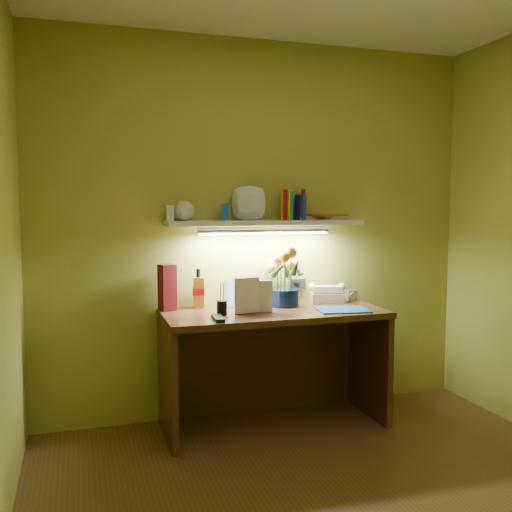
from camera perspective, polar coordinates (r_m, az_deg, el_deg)
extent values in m
cube|color=#39180F|center=(3.71, 1.81, -11.16)|extent=(1.40, 0.60, 0.75)
cube|color=#B0B0B5|center=(4.05, 9.55, -3.90)|extent=(0.07, 0.04, 0.07)
cube|color=#601015|center=(3.64, -8.87, -3.13)|extent=(0.12, 0.12, 0.29)
cylinder|color=black|center=(3.46, -3.43, -4.70)|extent=(0.08, 0.08, 0.15)
cube|color=black|center=(3.34, -3.83, -6.20)|extent=(0.06, 0.19, 0.02)
cube|color=#2163B3|center=(3.66, 8.68, -5.34)|extent=(0.35, 0.28, 0.01)
imported|color=white|center=(3.47, -2.16, -4.06)|extent=(0.17, 0.04, 0.22)
imported|color=white|center=(3.53, -0.69, -4.06)|extent=(0.15, 0.05, 0.20)
cube|color=white|center=(3.73, 0.96, 3.36)|extent=(1.30, 0.25, 0.03)
imported|color=white|center=(3.60, -7.13, 4.30)|extent=(0.14, 0.14, 0.10)
imported|color=white|center=(3.61, -7.01, 4.30)|extent=(0.14, 0.14, 0.10)
imported|color=white|center=(3.69, -0.87, 4.00)|extent=(0.30, 0.30, 0.05)
cube|color=white|center=(3.61, -8.58, 4.27)|extent=(0.05, 0.04, 0.10)
cube|color=#2163B3|center=(3.69, -3.10, 4.42)|extent=(0.06, 0.05, 0.11)
cube|color=#9E0D15|center=(3.81, 2.98, 5.13)|extent=(0.08, 0.14, 0.20)
cube|color=#F5FB20|center=(3.80, 3.04, 5.11)|extent=(0.04, 0.12, 0.20)
cube|color=navy|center=(3.82, 4.46, 4.88)|extent=(0.04, 0.12, 0.17)
cube|color=#288543|center=(3.80, 3.42, 5.05)|extent=(0.05, 0.13, 0.19)
cube|color=#9E0D15|center=(3.85, 4.75, 5.14)|extent=(0.08, 0.14, 0.20)
cube|color=#D94A8A|center=(3.91, 6.48, 3.73)|extent=(0.36, 0.30, 0.01)
cube|color=#57B94E|center=(3.92, 6.68, 3.93)|extent=(0.37, 0.31, 0.01)
cube|color=#D5501A|center=(3.90, 6.90, 4.12)|extent=(0.33, 0.30, 0.01)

